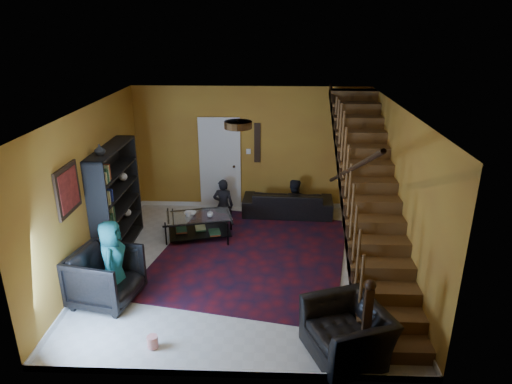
% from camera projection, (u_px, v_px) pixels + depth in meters
% --- Properties ---
extents(floor, '(5.50, 5.50, 0.00)m').
position_uv_depth(floor, '(244.00, 265.00, 8.21)').
color(floor, beige).
rests_on(floor, ground).
extents(room, '(5.50, 5.50, 5.50)m').
position_uv_depth(room, '(184.00, 229.00, 9.48)').
color(room, '#B48828').
rests_on(room, ground).
extents(staircase, '(0.95, 5.02, 3.18)m').
position_uv_depth(staircase, '(369.00, 194.00, 7.63)').
color(staircase, brown).
rests_on(staircase, floor).
extents(bookshelf, '(0.35, 1.80, 2.00)m').
position_uv_depth(bookshelf, '(117.00, 201.00, 8.51)').
color(bookshelf, black).
rests_on(bookshelf, floor).
extents(door, '(0.82, 0.05, 2.05)m').
position_uv_depth(door, '(220.00, 165.00, 10.41)').
color(door, silver).
rests_on(door, floor).
extents(framed_picture, '(0.04, 0.74, 0.74)m').
position_uv_depth(framed_picture, '(68.00, 190.00, 6.83)').
color(framed_picture, maroon).
rests_on(framed_picture, room).
extents(wall_hanging, '(0.14, 0.03, 0.90)m').
position_uv_depth(wall_hanging, '(257.00, 143.00, 10.20)').
color(wall_hanging, black).
rests_on(wall_hanging, room).
extents(ceiling_fixture, '(0.40, 0.40, 0.10)m').
position_uv_depth(ceiling_fixture, '(238.00, 125.00, 6.48)').
color(ceiling_fixture, '#3F2814').
rests_on(ceiling_fixture, room).
extents(rug, '(4.02, 4.40, 0.02)m').
position_uv_depth(rug, '(252.00, 255.00, 8.55)').
color(rug, '#4C0D15').
rests_on(rug, floor).
extents(sofa, '(2.03, 0.88, 0.58)m').
position_uv_depth(sofa, '(288.00, 203.00, 10.22)').
color(sofa, black).
rests_on(sofa, floor).
extents(armchair_left, '(1.12, 1.10, 0.86)m').
position_uv_depth(armchair_left, '(106.00, 277.00, 7.01)').
color(armchair_left, black).
rests_on(armchair_left, floor).
extents(armchair_right, '(1.25, 1.32, 0.69)m').
position_uv_depth(armchair_right, '(347.00, 332.00, 5.93)').
color(armchair_right, black).
rests_on(armchair_right, floor).
extents(person_adult_a, '(0.46, 0.31, 1.26)m').
position_uv_depth(person_adult_a, '(223.00, 205.00, 10.36)').
color(person_adult_a, black).
rests_on(person_adult_a, sofa).
extents(person_adult_b, '(0.62, 0.48, 1.27)m').
position_uv_depth(person_adult_b, '(293.00, 206.00, 10.30)').
color(person_adult_b, black).
rests_on(person_adult_b, sofa).
extents(person_child, '(0.47, 0.68, 1.32)m').
position_uv_depth(person_child, '(113.00, 260.00, 7.04)').
color(person_child, '#19615E').
rests_on(person_child, armchair_left).
extents(coffee_table, '(1.41, 1.03, 0.48)m').
position_uv_depth(coffee_table, '(199.00, 225.00, 9.14)').
color(coffee_table, black).
rests_on(coffee_table, floor).
extents(cup_a, '(0.12, 0.12, 0.09)m').
position_uv_depth(cup_a, '(210.00, 215.00, 9.00)').
color(cup_a, '#999999').
rests_on(cup_a, coffee_table).
extents(cup_b, '(0.12, 0.12, 0.10)m').
position_uv_depth(cup_b, '(188.00, 214.00, 9.01)').
color(cup_b, '#999999').
rests_on(cup_b, coffee_table).
extents(bowl, '(0.25, 0.25, 0.06)m').
position_uv_depth(bowl, '(190.00, 214.00, 9.09)').
color(bowl, '#999999').
rests_on(bowl, coffee_table).
extents(vase, '(0.18, 0.18, 0.19)m').
position_uv_depth(vase, '(100.00, 150.00, 7.64)').
color(vase, '#999999').
rests_on(vase, bookshelf).
extents(popcorn_bucket, '(0.16, 0.16, 0.17)m').
position_uv_depth(popcorn_bucket, '(153.00, 342.00, 6.11)').
color(popcorn_bucket, red).
rests_on(popcorn_bucket, rug).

